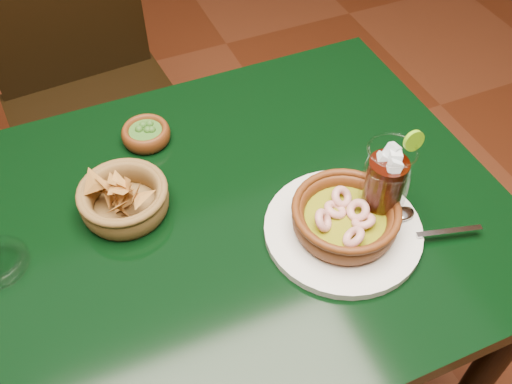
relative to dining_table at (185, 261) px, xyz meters
name	(u,v)px	position (x,y,z in m)	size (l,w,h in m)	color
dining_table	(185,261)	(0.00, 0.00, 0.00)	(1.20, 0.80, 0.75)	black
dining_chair	(90,92)	(-0.05, 0.71, -0.10)	(0.50, 0.50, 1.00)	black
shrimp_plate	(345,221)	(0.26, -0.12, 0.13)	(0.36, 0.28, 0.08)	silver
chip_basket	(124,199)	(-0.07, 0.08, 0.13)	(0.20, 0.20, 0.11)	brown
guacamole_ramekin	(146,134)	(0.01, 0.25, 0.12)	(0.12, 0.12, 0.04)	#4E230D
cola_drink	(384,186)	(0.34, -0.11, 0.18)	(0.17, 0.17, 0.19)	white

